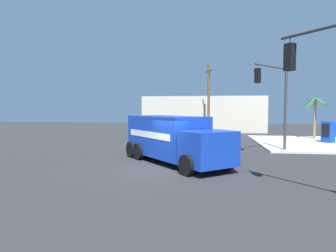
# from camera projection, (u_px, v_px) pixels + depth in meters

# --- Properties ---
(ground_plane) EXTENTS (100.00, 100.00, 0.00)m
(ground_plane) POSITION_uv_depth(u_px,v_px,m) (164.00, 170.00, 15.06)
(ground_plane) COLOR #2B2B2D
(sidewalk_corner_far) EXTENTS (12.43, 12.43, 0.14)m
(sidewalk_corner_far) POSITION_uv_depth(u_px,v_px,m) (329.00, 143.00, 25.90)
(sidewalk_corner_far) COLOR beige
(sidewalk_corner_far) RESTS_ON ground
(delivery_truck) EXTENTS (6.88, 7.55, 2.68)m
(delivery_truck) POSITION_uv_depth(u_px,v_px,m) (173.00, 138.00, 16.88)
(delivery_truck) COLOR #1438AD
(delivery_truck) RESTS_ON ground
(traffic_light_primary) EXTENTS (2.80, 3.10, 6.07)m
(traffic_light_primary) POSITION_uv_depth(u_px,v_px,m) (277.00, 94.00, 20.41)
(traffic_light_primary) COLOR #38383D
(traffic_light_primary) RESTS_ON sidewalk_corner_far
(vending_machine_red) EXTENTS (1.14, 1.17, 1.85)m
(vending_machine_red) POSITION_uv_depth(u_px,v_px,m) (328.00, 132.00, 25.98)
(vending_machine_red) COLOR #0F38B2
(vending_machine_red) RESTS_ON sidewalk_corner_far
(palm_tree_far) EXTENTS (2.73, 2.93, 4.14)m
(palm_tree_far) POSITION_uv_depth(u_px,v_px,m) (315.00, 111.00, 29.20)
(palm_tree_far) COLOR #7A6647
(palm_tree_far) RESTS_ON sidewalk_corner_far
(utility_pole) EXTENTS (0.93, 2.09, 8.29)m
(utility_pole) POSITION_uv_depth(u_px,v_px,m) (209.00, 99.00, 35.04)
(utility_pole) COLOR brown
(utility_pole) RESTS_ON ground
(building_backdrop) EXTENTS (16.41, 6.00, 4.80)m
(building_backdrop) POSITION_uv_depth(u_px,v_px,m) (203.00, 114.00, 41.36)
(building_backdrop) COLOR beige
(building_backdrop) RESTS_ON ground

